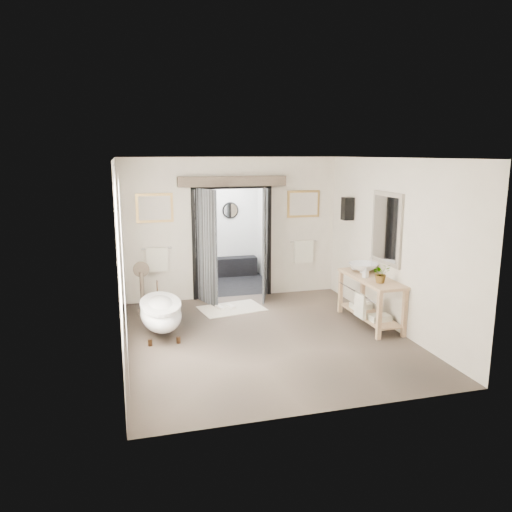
% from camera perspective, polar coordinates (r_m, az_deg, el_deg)
% --- Properties ---
extents(ground_plane, '(5.00, 5.00, 0.00)m').
position_cam_1_polar(ground_plane, '(8.31, 1.10, -9.29)').
color(ground_plane, brown).
extents(room_shell, '(4.52, 5.02, 2.91)m').
position_cam_1_polar(room_shell, '(7.71, 1.16, 3.36)').
color(room_shell, beige).
rests_on(room_shell, ground_plane).
extents(shower_room, '(2.22, 2.01, 2.51)m').
position_cam_1_polar(shower_room, '(11.83, -4.30, 1.57)').
color(shower_room, black).
rests_on(shower_room, ground_plane).
extents(back_wall_dressing, '(3.82, 0.78, 2.52)m').
position_cam_1_polar(back_wall_dressing, '(10.10, -2.55, 3.64)').
color(back_wall_dressing, black).
rests_on(back_wall_dressing, ground_plane).
extents(clawfoot_tub, '(0.67, 1.51, 0.74)m').
position_cam_1_polar(clawfoot_tub, '(8.53, -10.82, -6.37)').
color(clawfoot_tub, '#3D2716').
rests_on(clawfoot_tub, ground_plane).
extents(vanity, '(0.57, 1.60, 0.85)m').
position_cam_1_polar(vanity, '(9.01, 12.85, -4.53)').
color(vanity, tan).
rests_on(vanity, ground_plane).
extents(pedestal_mirror, '(0.30, 0.19, 1.01)m').
position_cam_1_polar(pedestal_mirror, '(9.57, -12.88, -4.00)').
color(pedestal_mirror, brown).
rests_on(pedestal_mirror, ground_plane).
extents(rug, '(1.32, 1.00, 0.01)m').
position_cam_1_polar(rug, '(9.77, -2.79, -6.01)').
color(rug, beige).
rests_on(rug, ground_plane).
extents(slippers, '(0.38, 0.25, 0.05)m').
position_cam_1_polar(slippers, '(9.78, -3.52, -5.82)').
color(slippers, white).
rests_on(slippers, rug).
extents(basin, '(0.69, 0.69, 0.18)m').
position_cam_1_polar(basin, '(9.21, 12.14, -1.34)').
color(basin, white).
rests_on(basin, vanity).
extents(plant, '(0.29, 0.25, 0.32)m').
position_cam_1_polar(plant, '(8.56, 14.10, -1.93)').
color(plant, gray).
rests_on(plant, vanity).
extents(soap_bottle_a, '(0.10, 0.11, 0.18)m').
position_cam_1_polar(soap_bottle_a, '(8.86, 12.40, -1.87)').
color(soap_bottle_a, gray).
rests_on(soap_bottle_a, vanity).
extents(soap_bottle_b, '(0.13, 0.13, 0.16)m').
position_cam_1_polar(soap_bottle_b, '(9.40, 11.20, -1.11)').
color(soap_bottle_b, gray).
rests_on(soap_bottle_b, vanity).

